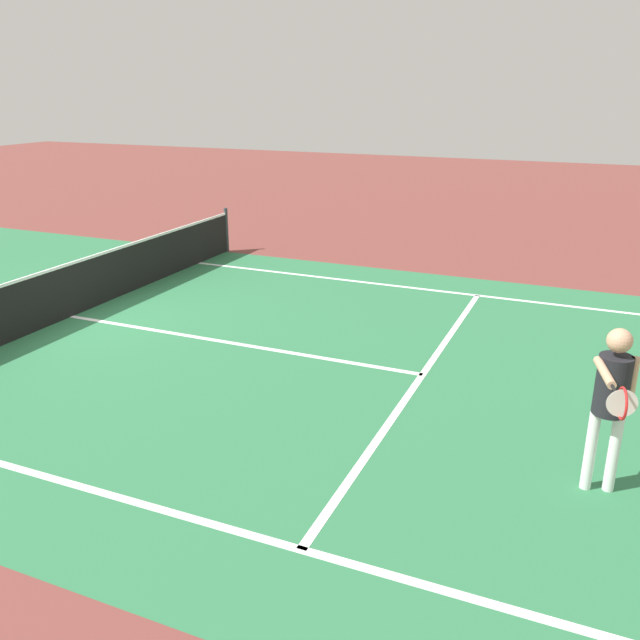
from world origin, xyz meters
The scene contains 8 objects.
ground_plane centered at (0.00, 0.00, 0.00)m, with size 60.00×60.00×0.00m, color brown.
court_surface_inbounds centered at (0.00, 0.00, 0.00)m, with size 10.62×24.40×0.00m, color #2D7247.
line_sideline_left centered at (-4.11, -5.95, 0.00)m, with size 0.10×11.89×0.01m, color white.
line_sideline_right centered at (4.11, -5.95, 0.00)m, with size 0.10×11.89×0.01m, color white.
line_service_near centered at (0.00, -6.40, 0.00)m, with size 8.22×0.10×0.01m, color white.
line_center_service centered at (0.00, -3.20, 0.00)m, with size 0.10×6.40×0.01m, color white.
net centered at (0.00, 0.00, 0.49)m, with size 10.87×0.09×1.07m.
player_near centered at (-2.09, -8.77, 1.09)m, with size 1.25×0.41×1.73m.
Camera 1 is at (-8.52, -8.48, 3.88)m, focal length 37.40 mm.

